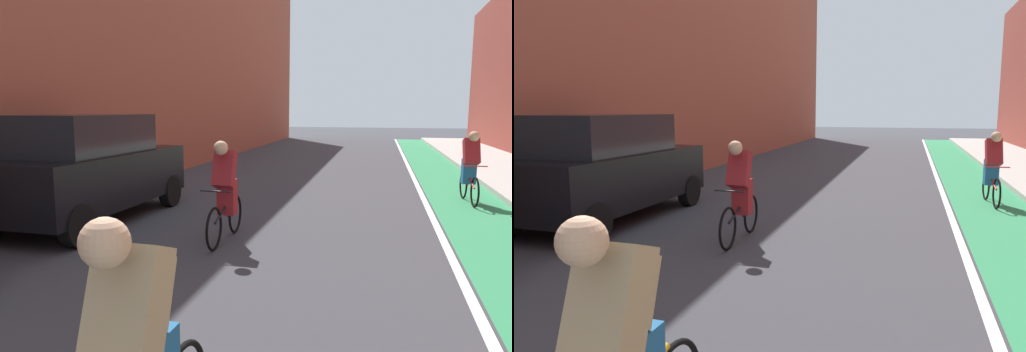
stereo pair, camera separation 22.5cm
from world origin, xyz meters
The scene contains 7 objects.
ground_plane centered at (0.00, 15.53, 0.00)m, with size 85.93×85.93×0.00m, color #38383D.
bike_lane_paint centered at (3.69, 17.53, 0.00)m, with size 1.60×39.06×0.00m, color #2D8451.
lane_divider_stripe centered at (2.79, 17.53, 0.00)m, with size 0.12×39.06×0.00m, color white.
building_facade_left centered at (-6.29, 17.51, 5.09)m, with size 4.15×39.06×10.19m.
parked_suv_black centered at (-3.44, 10.45, 1.02)m, with size 1.93×4.28×1.98m.
cyclist_mid centered at (-0.57, 9.83, 0.81)m, with size 0.48×1.70×1.61m.
cyclist_trailing centered at (3.71, 14.15, 0.85)m, with size 0.48×1.71×1.61m.
Camera 2 is at (1.97, 3.05, 2.07)m, focal length 32.70 mm.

